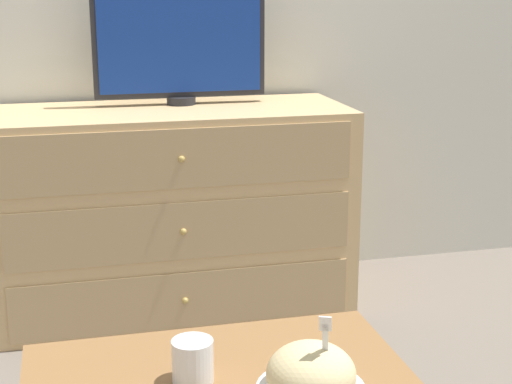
{
  "coord_description": "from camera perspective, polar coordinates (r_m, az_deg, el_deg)",
  "views": [
    {
      "loc": [
        -0.31,
        -3.25,
        1.27
      ],
      "look_at": [
        0.13,
        -1.45,
        0.77
      ],
      "focal_mm": 55.0,
      "sensor_mm": 36.0,
      "label": 1
    }
  ],
  "objects": [
    {
      "name": "drink_cup",
      "position": [
        1.69,
        -4.63,
        -12.31
      ],
      "size": [
        0.09,
        0.09,
        0.09
      ],
      "color": "beige",
      "rests_on": "coffee_table"
    },
    {
      "name": "ground_plane",
      "position": [
        3.5,
        -7.83,
        -6.3
      ],
      "size": [
        12.0,
        12.0,
        0.0
      ],
      "primitive_type": "plane",
      "color": "#70665B"
    },
    {
      "name": "tv",
      "position": [
        3.09,
        -5.58,
        10.81
      ],
      "size": [
        0.67,
        0.11,
        0.47
      ],
      "color": "#232328",
      "rests_on": "dresser"
    },
    {
      "name": "dresser",
      "position": [
        3.09,
        -6.09,
        -1.32
      ],
      "size": [
        1.36,
        0.57,
        0.8
      ],
      "color": "tan",
      "rests_on": "ground_plane"
    },
    {
      "name": "takeout_bowl",
      "position": [
        1.6,
        4.02,
        -13.51
      ],
      "size": [
        0.22,
        0.22,
        0.2
      ],
      "color": "silver",
      "rests_on": "coffee_table"
    }
  ]
}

